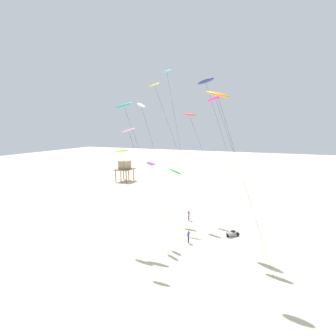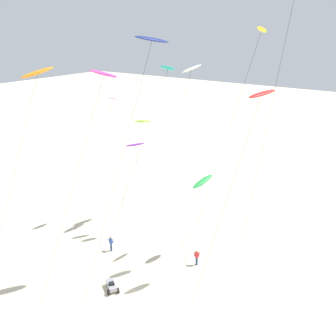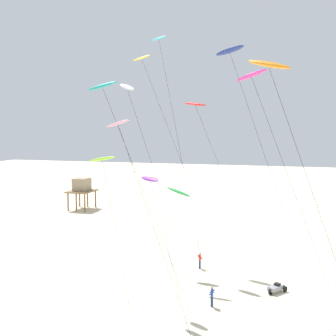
% 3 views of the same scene
% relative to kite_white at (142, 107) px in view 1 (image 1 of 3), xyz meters
% --- Properties ---
extents(ground_plane, '(260.00, 260.00, 0.00)m').
position_rel_kite_white_xyz_m(ground_plane, '(2.78, -15.05, -18.24)').
color(ground_plane, beige).
extents(kite_white, '(2.66, 8.14, 19.06)m').
position_rel_kite_white_xyz_m(kite_white, '(0.00, 0.00, 0.00)').
color(kite_white, white).
rests_on(kite_white, ground).
extents(kite_yellow, '(2.72, 10.83, 22.80)m').
position_rel_kite_white_xyz_m(kite_yellow, '(6.88, 0.92, 3.47)').
color(kite_yellow, yellow).
rests_on(kite_yellow, ground).
extents(kite_purple, '(1.70, 4.24, 10.73)m').
position_rel_kite_white_xyz_m(kite_purple, '(-4.61, -3.80, -7.89)').
color(kite_purple, purple).
rests_on(kite_purple, ground).
extents(kite_red, '(2.74, 9.03, 17.74)m').
position_rel_kite_white_xyz_m(kite_red, '(9.66, -4.29, -1.00)').
color(kite_red, red).
rests_on(kite_red, ground).
extents(kite_pink, '(1.84, 7.01, 15.32)m').
position_rel_kite_white_xyz_m(kite_pink, '(-8.55, -2.85, -3.61)').
color(kite_pink, pink).
rests_on(kite_pink, ground).
extents(kite_orange, '(2.66, 8.34, 19.43)m').
position_rel_kite_white_xyz_m(kite_orange, '(-7.61, -13.29, 0.48)').
color(kite_orange, orange).
rests_on(kite_orange, ground).
extents(kite_magenta, '(2.56, 8.74, 19.54)m').
position_rel_kite_white_xyz_m(kite_magenta, '(-1.27, -11.58, 0.55)').
color(kite_magenta, '#D8339E').
rests_on(kite_magenta, ground).
extents(kite_navy, '(3.05, 9.35, 22.14)m').
position_rel_kite_white_xyz_m(kite_navy, '(2.02, -9.26, 3.26)').
color(kite_navy, navy).
rests_on(kite_navy, ground).
extents(kite_cyan, '(2.19, 6.61, 25.39)m').
position_rel_kite_white_xyz_m(kite_cyan, '(10.05, 0.14, 6.37)').
color(kite_cyan, '#33BFE0').
rests_on(kite_cyan, ground).
extents(kite_green, '(1.53, 4.91, 8.73)m').
position_rel_kite_white_xyz_m(kite_green, '(4.01, -3.82, -10.13)').
color(kite_green, green).
rests_on(kite_green, ground).
extents(kite_teal, '(2.58, 9.93, 18.84)m').
position_rel_kite_white_xyz_m(kite_teal, '(-3.56, 0.82, -0.13)').
color(kite_teal, teal).
rests_on(kite_teal, ground).
extents(kite_lime, '(1.17, 3.91, 12.53)m').
position_rel_kite_white_xyz_m(kite_lime, '(-6.31, -0.36, -6.19)').
color(kite_lime, '#8CD833').
rests_on(kite_lime, ground).
extents(kite_flyer_nearest, '(0.66, 0.64, 1.67)m').
position_rel_kite_white_xyz_m(kite_flyer_nearest, '(4.83, -5.95, -17.35)').
color(kite_flyer_nearest, navy).
rests_on(kite_flyer_nearest, ground).
extents(kite_flyer_middle, '(0.57, 0.54, 1.67)m').
position_rel_kite_white_xyz_m(kite_flyer_middle, '(-3.99, -8.92, -17.35)').
color(kite_flyer_middle, navy).
rests_on(kite_flyer_middle, ground).
extents(stilt_house, '(5.22, 4.18, 5.70)m').
position_rel_kite_white_xyz_m(stilt_house, '(30.35, 21.76, -14.14)').
color(stilt_house, '#846647').
rests_on(stilt_house, ground).
extents(beach_buggy, '(2.02, 1.74, 0.82)m').
position_rel_kite_white_xyz_m(beach_buggy, '(0.64, -13.88, -17.81)').
color(beach_buggy, gray).
rests_on(beach_buggy, ground).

